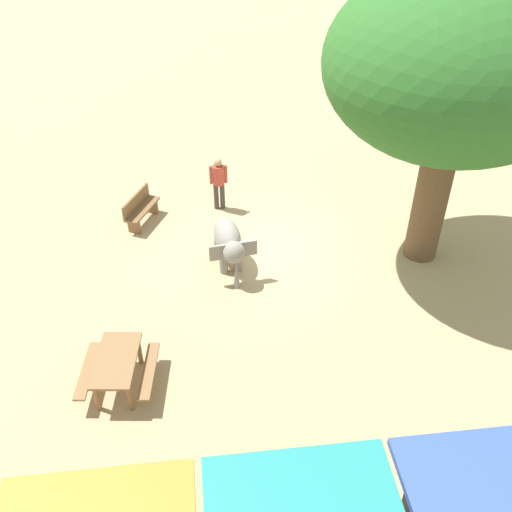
{
  "coord_description": "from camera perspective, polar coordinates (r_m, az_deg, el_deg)",
  "views": [
    {
      "loc": [
        1.93,
        12.22,
        9.54
      ],
      "look_at": [
        0.63,
        1.16,
        0.8
      ],
      "focal_mm": 41.11,
      "sensor_mm": 36.0,
      "label": 1
    }
  ],
  "objects": [
    {
      "name": "elephant",
      "position": [
        14.64,
        -2.67,
        1.34
      ],
      "size": [
        1.18,
        1.77,
        1.22
      ],
      "rotation": [
        0.0,
        0.0,
        1.7
      ],
      "color": "gray",
      "rests_on": "ground_plane"
    },
    {
      "name": "ground_plane",
      "position": [
        15.62,
        1.81,
        0.47
      ],
      "size": [
        60.0,
        60.0,
        0.0
      ],
      "primitive_type": "plane",
      "color": "tan"
    },
    {
      "name": "picnic_table_near",
      "position": [
        12.23,
        -13.35,
        -10.34
      ],
      "size": [
        1.65,
        1.67,
        0.78
      ],
      "rotation": [
        0.0,
        0.0,
        4.59
      ],
      "color": "olive",
      "rests_on": "ground_plane"
    },
    {
      "name": "shade_tree_main",
      "position": [
        13.77,
        19.23,
        17.1
      ],
      "size": [
        5.93,
        5.43,
        7.21
      ],
      "color": "brown",
      "rests_on": "ground_plane"
    },
    {
      "name": "person_handler",
      "position": [
        16.85,
        -3.66,
        7.39
      ],
      "size": [
        0.51,
        0.32,
        1.62
      ],
      "rotation": [
        0.0,
        0.0,
        1.59
      ],
      "color": "#3F3833",
      "rests_on": "ground_plane"
    },
    {
      "name": "wooden_bench",
      "position": [
        16.77,
        -11.21,
        4.59
      ],
      "size": [
        0.97,
        1.43,
        0.88
      ],
      "rotation": [
        0.0,
        0.0,
        1.12
      ],
      "color": "brown",
      "rests_on": "ground_plane"
    }
  ]
}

